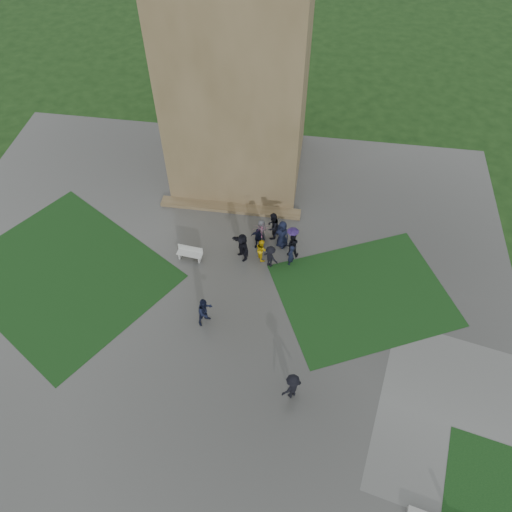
# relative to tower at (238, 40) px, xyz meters

# --- Properties ---
(ground) EXTENTS (120.00, 120.00, 0.00)m
(ground) POSITION_rel_tower_xyz_m (0.00, -15.00, -9.00)
(ground) COLOR black
(plaza) EXTENTS (34.00, 34.00, 0.02)m
(plaza) POSITION_rel_tower_xyz_m (0.00, -13.00, -8.99)
(plaza) COLOR #3A3A37
(plaza) RESTS_ON ground
(lawn_inset_left) EXTENTS (14.10, 13.46, 0.01)m
(lawn_inset_left) POSITION_rel_tower_xyz_m (-8.50, -11.00, -8.97)
(lawn_inset_left) COLOR black
(lawn_inset_left) RESTS_ON plaza
(lawn_inset_right) EXTENTS (11.12, 10.15, 0.01)m
(lawn_inset_right) POSITION_rel_tower_xyz_m (8.50, -10.00, -8.97)
(lawn_inset_right) COLOR black
(lawn_inset_right) RESTS_ON plaza
(tower) EXTENTS (8.00, 8.00, 18.00)m
(tower) POSITION_rel_tower_xyz_m (0.00, 0.00, 0.00)
(tower) COLOR brown
(tower) RESTS_ON ground
(tower_plinth) EXTENTS (9.00, 0.80, 0.22)m
(tower_plinth) POSITION_rel_tower_xyz_m (0.00, -4.40, -8.87)
(tower_plinth) COLOR brown
(tower_plinth) RESTS_ON plaza
(bench) EXTENTS (1.54, 0.63, 0.87)m
(bench) POSITION_rel_tower_xyz_m (-1.60, -8.76, -8.53)
(bench) COLOR #B4B5B0
(bench) RESTS_ON plaza
(visitor_cluster) EXTENTS (4.02, 3.25, 2.62)m
(visitor_cluster) POSITION_rel_tower_xyz_m (2.71, -7.67, -7.94)
(visitor_cluster) COLOR black
(visitor_cluster) RESTS_ON plaza
(pedestrian_mid) EXTENTS (0.97, 1.02, 1.86)m
(pedestrian_mid) POSITION_rel_tower_xyz_m (0.22, -12.92, -8.05)
(pedestrian_mid) COLOR black
(pedestrian_mid) RESTS_ON plaza
(pedestrian_near) EXTENTS (1.22, 1.18, 1.73)m
(pedestrian_near) POSITION_rel_tower_xyz_m (5.10, -16.42, -8.11)
(pedestrian_near) COLOR black
(pedestrian_near) RESTS_ON plaza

